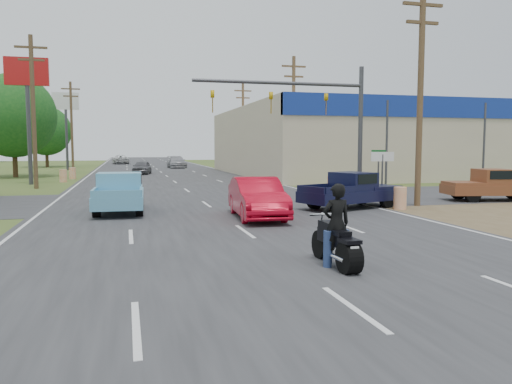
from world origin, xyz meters
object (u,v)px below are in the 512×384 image
object	(u,v)px
rider	(336,228)
distant_car_grey	(142,167)
distant_car_silver	(177,162)
distant_car_white	(121,160)
motorcycle	(337,246)
blue_pickup	(120,192)
navy_pickup	(353,190)
red_convertible	(257,198)
brown_pickup	(492,185)

from	to	relation	value
rider	distant_car_grey	size ratio (longest dim) A/B	0.45
distant_car_silver	distant_car_white	bearing A→B (deg)	110.46
distant_car_white	motorcycle	bearing A→B (deg)	89.36
blue_pickup	distant_car_silver	size ratio (longest dim) A/B	0.95
motorcycle	rider	size ratio (longest dim) A/B	1.24
navy_pickup	distant_car_grey	distance (m)	32.42
rider	distant_car_silver	distance (m)	55.83
red_convertible	motorcycle	distance (m)	8.16
blue_pickup	brown_pickup	world-z (taller)	blue_pickup
rider	navy_pickup	world-z (taller)	rider
blue_pickup	distant_car_silver	bearing A→B (deg)	83.48
rider	brown_pickup	xyz separation A→B (m)	(13.52, 11.18, -0.09)
distant_car_grey	distant_car_silver	xyz separation A→B (m)	(4.90, 14.38, 0.09)
red_convertible	distant_car_white	bearing A→B (deg)	98.77
rider	distant_car_silver	world-z (taller)	rider
blue_pickup	red_convertible	bearing A→B (deg)	-31.16
rider	distant_car_white	world-z (taller)	rider
motorcycle	navy_pickup	distance (m)	11.44
navy_pickup	distant_car_silver	size ratio (longest dim) A/B	0.98
navy_pickup	distant_car_white	bearing A→B (deg)	169.78
red_convertible	navy_pickup	distance (m)	5.39
rider	distant_car_white	bearing A→B (deg)	-88.07
red_convertible	distant_car_silver	distance (m)	47.74
blue_pickup	distant_car_white	world-z (taller)	blue_pickup
navy_pickup	brown_pickup	distance (m)	8.32
blue_pickup	distant_car_white	size ratio (longest dim) A/B	0.99
blue_pickup	brown_pickup	size ratio (longest dim) A/B	0.98
motorcycle	distant_car_white	bearing A→B (deg)	91.93
distant_car_grey	brown_pickup	bearing A→B (deg)	-51.70
rider	distant_car_grey	xyz separation A→B (m)	(-3.08, 41.42, -0.23)
red_convertible	rider	distance (m)	8.09
distant_car_grey	rider	bearing A→B (deg)	-76.21
red_convertible	brown_pickup	world-z (taller)	brown_pickup
navy_pickup	distant_car_white	xyz separation A→B (m)	(-10.74, 63.42, -0.10)
brown_pickup	motorcycle	bearing A→B (deg)	141.51
red_convertible	motorcycle	world-z (taller)	red_convertible
motorcycle	navy_pickup	bearing A→B (deg)	60.28
red_convertible	rider	size ratio (longest dim) A/B	2.60
blue_pickup	navy_pickup	distance (m)	10.26
motorcycle	distant_car_grey	bearing A→B (deg)	91.91
red_convertible	brown_pickup	bearing A→B (deg)	16.87
motorcycle	blue_pickup	distance (m)	12.55
brown_pickup	blue_pickup	bearing A→B (deg)	100.82
rider	blue_pickup	world-z (taller)	rider
motorcycle	distant_car_white	distance (m)	73.78
navy_pickup	distant_car_silver	distance (m)	45.84
motorcycle	distant_car_white	size ratio (longest dim) A/B	0.44
navy_pickup	distant_car_white	world-z (taller)	navy_pickup
rider	motorcycle	bearing A→B (deg)	90.00
motorcycle	distant_car_white	xyz separation A→B (m)	(-5.48, 73.57, 0.21)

